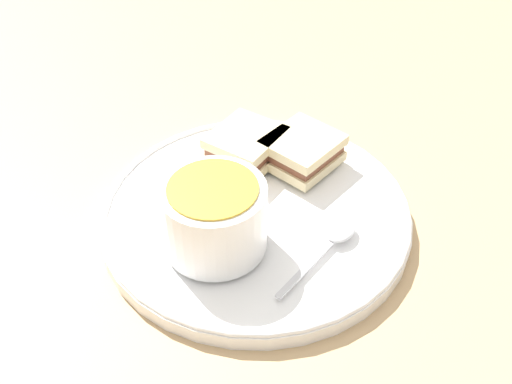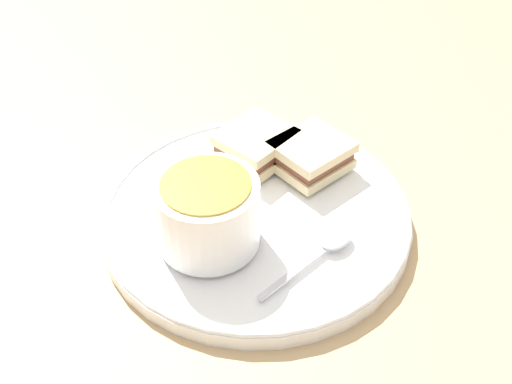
# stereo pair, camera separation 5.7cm
# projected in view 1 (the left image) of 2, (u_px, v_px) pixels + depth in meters

# --- Properties ---
(ground_plane) EXTENTS (2.40, 2.40, 0.00)m
(ground_plane) POSITION_uv_depth(u_px,v_px,m) (256.00, 221.00, 0.59)
(ground_plane) COLOR tan
(plate) EXTENTS (0.30, 0.30, 0.02)m
(plate) POSITION_uv_depth(u_px,v_px,m) (256.00, 213.00, 0.59)
(plate) COLOR white
(plate) RESTS_ON ground_plane
(soup_bowl) EXTENTS (0.09, 0.09, 0.07)m
(soup_bowl) POSITION_uv_depth(u_px,v_px,m) (214.00, 216.00, 0.52)
(soup_bowl) COLOR white
(soup_bowl) RESTS_ON plate
(spoon) EXTENTS (0.11, 0.04, 0.01)m
(spoon) POSITION_uv_depth(u_px,v_px,m) (336.00, 236.00, 0.54)
(spoon) COLOR silver
(spoon) RESTS_ON plate
(sandwich_half_near) EXTENTS (0.08, 0.08, 0.03)m
(sandwich_half_near) POSITION_uv_depth(u_px,v_px,m) (302.00, 151.00, 0.62)
(sandwich_half_near) COLOR beige
(sandwich_half_near) RESTS_ON plate
(sandwich_half_far) EXTENTS (0.09, 0.08, 0.03)m
(sandwich_half_far) POSITION_uv_depth(u_px,v_px,m) (246.00, 145.00, 0.63)
(sandwich_half_far) COLOR beige
(sandwich_half_far) RESTS_ON plate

